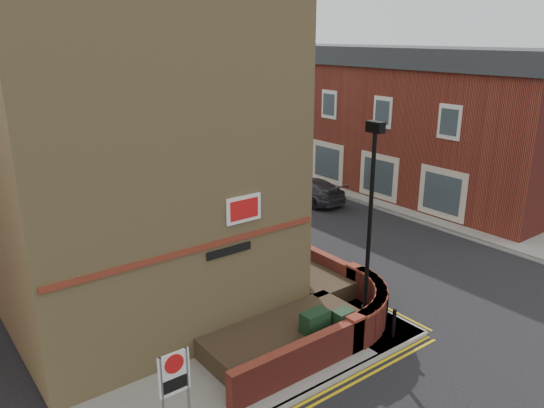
{
  "coord_description": "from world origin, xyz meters",
  "views": [
    {
      "loc": [
        -9.13,
        -8.33,
        8.63
      ],
      "look_at": [
        0.26,
        4.0,
        3.65
      ],
      "focal_mm": 35.0,
      "sensor_mm": 36.0,
      "label": 1
    }
  ],
  "objects": [
    {
      "name": "pavement_main",
      "position": [
        2.0,
        16.0,
        0.06
      ],
      "size": [
        2.0,
        32.0,
        0.12
      ],
      "primitive_type": "cube",
      "color": "gray",
      "rests_on": "ground"
    },
    {
      "name": "far_terrace_cream",
      "position": [
        14.5,
        38.0,
        4.05
      ],
      "size": [
        5.4,
        12.4,
        8.0
      ],
      "color": "beige",
      "rests_on": "ground"
    },
    {
      "name": "utility_cabinet_large",
      "position": [
        -0.3,
        1.3,
        0.72
      ],
      "size": [
        0.8,
        0.45,
        1.2
      ],
      "primitive_type": "cube",
      "color": "#163218",
      "rests_on": "pavement_corner"
    },
    {
      "name": "lamppost",
      "position": [
        1.6,
        1.2,
        3.34
      ],
      "size": [
        0.25,
        0.5,
        6.3
      ],
      "color": "black",
      "rests_on": "pavement_corner"
    },
    {
      "name": "grey_car_far",
      "position": [
        9.0,
        12.27,
        0.64
      ],
      "size": [
        2.03,
        4.52,
        1.29
      ],
      "primitive_type": "imported",
      "rotation": [
        0.0,
        0.0,
        3.19
      ],
      "color": "#2E2E33",
      "rests_on": "ground"
    },
    {
      "name": "silver_car_near",
      "position": [
        3.6,
        8.74,
        0.72
      ],
      "size": [
        1.79,
        4.45,
        1.44
      ],
      "primitive_type": "imported",
      "rotation": [
        0.0,
        0.0,
        -0.06
      ],
      "color": "#B5B9BE",
      "rests_on": "ground"
    },
    {
      "name": "pavement_far",
      "position": [
        13.0,
        13.0,
        0.06
      ],
      "size": [
        4.0,
        40.0,
        0.12
      ],
      "primitive_type": "cube",
      "color": "gray",
      "rests_on": "ground"
    },
    {
      "name": "bollard_far",
      "position": [
        2.6,
        1.2,
        0.57
      ],
      "size": [
        0.11,
        0.11,
        0.9
      ],
      "primitive_type": "cylinder",
      "color": "black",
      "rests_on": "pavement_corner"
    },
    {
      "name": "corner_building",
      "position": [
        -2.84,
        8.0,
        6.23
      ],
      "size": [
        8.95,
        10.4,
        13.6
      ],
      "color": "tan",
      "rests_on": "ground"
    },
    {
      "name": "tree_near",
      "position": [
        2.0,
        14.05,
        4.7
      ],
      "size": [
        3.64,
        3.65,
        6.7
      ],
      "color": "#382B1E",
      "rests_on": "pavement_main"
    },
    {
      "name": "utility_cabinet_small",
      "position": [
        0.5,
        1.0,
        0.67
      ],
      "size": [
        0.55,
        0.4,
        1.1
      ],
      "primitive_type": "cube",
      "color": "#163218",
      "rests_on": "pavement_corner"
    },
    {
      "name": "bollard_near",
      "position": [
        2.0,
        0.4,
        0.57
      ],
      "size": [
        0.11,
        0.11,
        0.9
      ],
      "primitive_type": "cylinder",
      "color": "black",
      "rests_on": "pavement_corner"
    },
    {
      "name": "garden_wall",
      "position": [
        0.0,
        2.5,
        0.0
      ],
      "size": [
        6.8,
        6.0,
        1.2
      ],
      "primitive_type": null,
      "color": "maroon",
      "rests_on": "ground"
    },
    {
      "name": "kerb_main_far",
      "position": [
        11.0,
        13.0,
        0.06
      ],
      "size": [
        0.15,
        40.0,
        0.12
      ],
      "primitive_type": "cube",
      "color": "gray",
      "rests_on": "ground"
    },
    {
      "name": "kerb_main_near",
      "position": [
        3.0,
        16.0,
        0.06
      ],
      "size": [
        0.15,
        32.0,
        0.12
      ],
      "primitive_type": "cube",
      "color": "gray",
      "rests_on": "ground"
    },
    {
      "name": "traffic_light_assembly",
      "position": [
        2.4,
        25.0,
        2.78
      ],
      "size": [
        0.2,
        0.16,
        4.2
      ],
      "color": "black",
      "rests_on": "pavement_main"
    },
    {
      "name": "tree_far",
      "position": [
        2.0,
        30.05,
        4.91
      ],
      "size": [
        3.81,
        3.81,
        7.0
      ],
      "color": "#382B1E",
      "rests_on": "pavement_main"
    },
    {
      "name": "tree_mid",
      "position": [
        2.0,
        22.05,
        5.2
      ],
      "size": [
        4.03,
        4.03,
        7.42
      ],
      "color": "#382B1E",
      "rests_on": "pavement_main"
    },
    {
      "name": "silver_car_far",
      "position": [
        9.0,
        14.27,
        0.61
      ],
      "size": [
        2.7,
        3.84,
        1.21
      ],
      "primitive_type": "imported",
      "rotation": [
        0.0,
        0.0,
        3.54
      ],
      "color": "#A3A4AB",
      "rests_on": "ground"
    },
    {
      "name": "pavement_corner",
      "position": [
        -3.5,
        1.5,
        0.06
      ],
      "size": [
        13.0,
        3.0,
        0.12
      ],
      "primitive_type": "cube",
      "color": "gray",
      "rests_on": "ground"
    },
    {
      "name": "yellow_lines_main",
      "position": [
        3.25,
        16.0,
        0.01
      ],
      "size": [
        0.28,
        32.0,
        0.01
      ],
      "primitive_type": "cube",
      "color": "gold",
      "rests_on": "ground"
    },
    {
      "name": "zone_sign",
      "position": [
        -5.0,
        0.5,
        1.64
      ],
      "size": [
        0.72,
        0.07,
        2.2
      ],
      "color": "slate",
      "rests_on": "pavement_corner"
    },
    {
      "name": "red_car_main",
      "position": [
        3.6,
        17.26,
        0.6
      ],
      "size": [
        2.2,
        4.39,
        1.19
      ],
      "primitive_type": "imported",
      "rotation": [
        0.0,
        0.0,
        -0.05
      ],
      "color": "maroon",
      "rests_on": "ground"
    },
    {
      "name": "far_terrace",
      "position": [
        14.5,
        17.0,
        4.04
      ],
      "size": [
        5.4,
        30.4,
        8.0
      ],
      "color": "maroon",
      "rests_on": "ground"
    },
    {
      "name": "ground",
      "position": [
        0.0,
        0.0,
        0.0
      ],
      "size": [
        120.0,
        120.0,
        0.0
      ],
      "primitive_type": "plane",
      "color": "black",
      "rests_on": "ground"
    }
  ]
}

